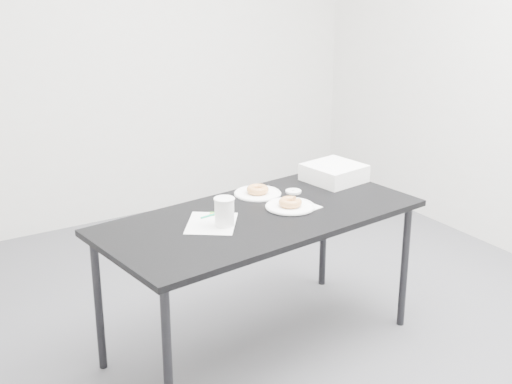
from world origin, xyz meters
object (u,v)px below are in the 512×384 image
pen (212,215)px  table (260,225)px  coffee_cup (224,212)px  bakery_box (334,173)px  plate_near (290,206)px  plate_far (258,194)px  scorecard (211,223)px  donut_near (290,202)px  donut_far (258,189)px

pen → table: bearing=-33.7°
coffee_cup → bakery_box: coffee_cup is taller
pen → plate_near: pen is taller
plate_far → bakery_box: bakery_box is taller
scorecard → donut_near: 0.45m
plate_near → bakery_box: (0.46, 0.23, 0.04)m
scorecard → donut_far: (0.42, 0.25, 0.03)m
pen → donut_near: (0.40, -0.11, 0.02)m
table → bakery_box: (0.65, 0.23, 0.11)m
pen → donut_far: 0.40m
table → donut_near: bearing=-6.8°
donut_near → table: bearing=179.8°
scorecard → plate_far: 0.49m
table → donut_near: size_ratio=14.26×
scorecard → donut_far: donut_far is taller
coffee_cup → bakery_box: (0.87, 0.27, -0.02)m
donut_near → pen: bearing=165.0°
scorecard → plate_near: plate_near is taller
scorecard → plate_near: bearing=32.9°
pen → plate_far: size_ratio=0.53×
plate_far → table: bearing=-119.6°
plate_near → donut_far: (-0.03, 0.27, 0.02)m
plate_near → plate_far: 0.27m
scorecard → pen: (0.05, 0.09, 0.01)m
pen → donut_far: (0.37, 0.16, 0.02)m
scorecard → bakery_box: (0.91, 0.21, 0.05)m
pen → bakery_box: bakery_box is taller
plate_far → donut_far: 0.02m
donut_far → bakery_box: (0.49, -0.03, 0.02)m
pen → bakery_box: (0.86, 0.13, 0.04)m
scorecard → coffee_cup: bearing=-19.9°
plate_near → pen: bearing=165.0°
scorecard → plate_far: size_ratio=1.15×
table → donut_far: bearing=53.9°
donut_near → donut_far: 0.27m
donut_far → table: bearing=-119.6°
table → pen: (-0.22, 0.11, 0.06)m
plate_near → donut_far: 0.27m
plate_far → scorecard: bearing=-149.4°
scorecard → table: bearing=31.2°
pen → bakery_box: 0.87m
pen → donut_near: size_ratio=1.13×
donut_near → plate_far: bearing=96.9°
donut_far → pen: bearing=-156.4°
coffee_cup → table: bearing=9.7°
pen → plate_far: bearing=16.1°
plate_near → plate_far: size_ratio=1.01×
scorecard → donut_near: size_ratio=2.43×
coffee_cup → scorecard: bearing=124.6°
table → donut_far: 0.32m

